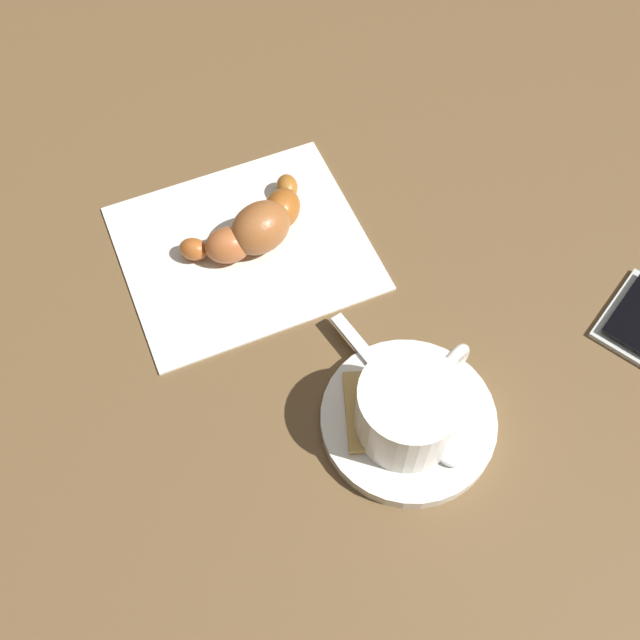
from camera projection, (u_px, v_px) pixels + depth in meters
ground_plane at (299, 318)px, 0.57m from camera, size 1.80×1.80×0.00m
saucer at (408, 420)px, 0.52m from camera, size 0.12×0.12×0.01m
espresso_cup at (414, 404)px, 0.49m from camera, size 0.07×0.09×0.05m
teaspoon at (415, 412)px, 0.52m from camera, size 0.14×0.02×0.01m
sugar_packet at (359, 412)px, 0.52m from camera, size 0.06×0.05×0.01m
napkin at (244, 247)px, 0.60m from camera, size 0.21×0.23×0.00m
croissant at (257, 226)px, 0.59m from camera, size 0.06×0.12×0.04m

